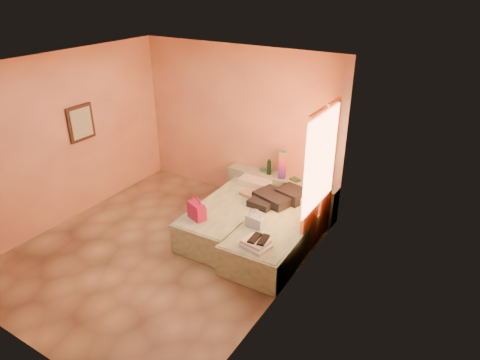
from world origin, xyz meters
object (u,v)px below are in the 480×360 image
object	(u,v)px
bed_left	(231,217)
blue_handbag	(255,222)
headboard_ledge	(281,193)
magenta_handbag	(197,210)
bed_right	(277,236)
green_book	(295,180)
towel_stack	(256,244)
water_bottle	(269,167)
flower_vase	(318,181)

from	to	relation	value
bed_left	blue_handbag	xyz separation A→B (m)	(0.68, -0.41, 0.34)
bed_left	blue_handbag	world-z (taller)	blue_handbag
headboard_ledge	magenta_handbag	world-z (taller)	magenta_handbag
bed_right	blue_handbag	world-z (taller)	blue_handbag
headboard_ledge	bed_left	xyz separation A→B (m)	(-0.38, -1.05, -0.08)
green_book	towel_stack	world-z (taller)	green_book
magenta_handbag	bed_right	bearing A→B (deg)	46.74
water_bottle	blue_handbag	size ratio (longest dim) A/B	1.01
bed_left	magenta_handbag	distance (m)	0.79
water_bottle	magenta_handbag	world-z (taller)	water_bottle
bed_right	blue_handbag	size ratio (longest dim) A/B	7.47
headboard_ledge	flower_vase	bearing A→B (deg)	-3.61
flower_vase	bed_right	bearing A→B (deg)	-98.80
blue_handbag	towel_stack	size ratio (longest dim) A/B	0.76
bed_left	magenta_handbag	bearing A→B (deg)	-107.82
towel_stack	blue_handbag	bearing A→B (deg)	122.41
green_book	blue_handbag	bearing A→B (deg)	-67.17
bed_right	green_book	bearing A→B (deg)	100.94
flower_vase	blue_handbag	bearing A→B (deg)	-105.52
bed_left	towel_stack	size ratio (longest dim) A/B	5.71
bed_left	green_book	size ratio (longest dim) A/B	11.62
bed_right	water_bottle	bearing A→B (deg)	122.33
blue_handbag	magenta_handbag	bearing A→B (deg)	-160.29
bed_left	blue_handbag	distance (m)	0.86
towel_stack	water_bottle	bearing A→B (deg)	113.65
flower_vase	water_bottle	bearing A→B (deg)	179.08
water_bottle	blue_handbag	bearing A→B (deg)	-69.33
headboard_ledge	flower_vase	world-z (taller)	flower_vase
green_book	magenta_handbag	bearing A→B (deg)	-94.69
bed_left	towel_stack	bearing A→B (deg)	-43.23
water_bottle	bed_left	bearing A→B (deg)	-97.76
water_bottle	green_book	size ratio (longest dim) A/B	1.57
water_bottle	towel_stack	distance (m)	2.06
headboard_ledge	bed_right	distance (m)	1.27
headboard_ledge	water_bottle	world-z (taller)	water_bottle
blue_handbag	flower_vase	bearing A→B (deg)	78.14
bed_right	headboard_ledge	bearing A→B (deg)	112.72
green_book	flower_vase	size ratio (longest dim) A/B	0.70
flower_vase	towel_stack	xyz separation A→B (m)	(-0.11, -1.86, -0.22)
headboard_ledge	towel_stack	bearing A→B (deg)	-72.92
green_book	flower_vase	bearing A→B (deg)	16.85
headboard_ledge	blue_handbag	xyz separation A→B (m)	(0.30, -1.46, 0.26)
headboard_ledge	towel_stack	world-z (taller)	headboard_ledge
bed_left	bed_right	distance (m)	0.91
bed_left	flower_vase	xyz separation A→B (m)	(1.07, 1.01, 0.52)
green_book	magenta_handbag	distance (m)	1.89
headboard_ledge	blue_handbag	world-z (taller)	blue_handbag
headboard_ledge	green_book	xyz separation A→B (m)	(0.27, -0.01, 0.34)
bed_left	bed_right	xyz separation A→B (m)	(0.90, -0.10, 0.00)
water_bottle	towel_stack	bearing A→B (deg)	-66.35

